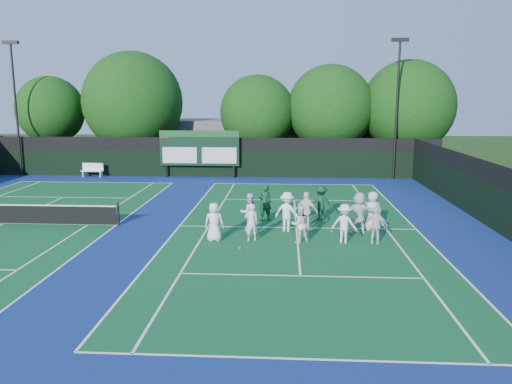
# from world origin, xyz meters

# --- Properties ---
(ground) EXTENTS (120.00, 120.00, 0.00)m
(ground) POSITION_xyz_m (0.00, 0.00, 0.00)
(ground) COLOR #1A370F
(ground) RESTS_ON ground
(court_apron) EXTENTS (34.00, 32.00, 0.01)m
(court_apron) POSITION_xyz_m (-6.00, 1.00, 0.00)
(court_apron) COLOR navy
(court_apron) RESTS_ON ground
(near_court) EXTENTS (11.05, 23.85, 0.01)m
(near_court) POSITION_xyz_m (0.00, 1.00, 0.01)
(near_court) COLOR #115428
(near_court) RESTS_ON ground
(left_court) EXTENTS (11.05, 23.85, 0.01)m
(left_court) POSITION_xyz_m (-14.00, 1.00, 0.01)
(left_court) COLOR #115428
(left_court) RESTS_ON ground
(back_fence) EXTENTS (34.00, 0.08, 3.00)m
(back_fence) POSITION_xyz_m (-6.00, 16.00, 1.36)
(back_fence) COLOR black
(back_fence) RESTS_ON ground
(divider_fence_right) EXTENTS (0.08, 32.00, 3.00)m
(divider_fence_right) POSITION_xyz_m (9.00, 1.00, 1.36)
(divider_fence_right) COLOR black
(divider_fence_right) RESTS_ON ground
(scoreboard) EXTENTS (6.00, 0.21, 3.55)m
(scoreboard) POSITION_xyz_m (-7.01, 15.59, 2.19)
(scoreboard) COLOR black
(scoreboard) RESTS_ON ground
(clubhouse) EXTENTS (18.00, 6.00, 4.00)m
(clubhouse) POSITION_xyz_m (-2.00, 24.00, 2.00)
(clubhouse) COLOR #59595E
(clubhouse) RESTS_ON ground
(light_pole_left) EXTENTS (1.20, 0.30, 10.12)m
(light_pole_left) POSITION_xyz_m (-21.00, 15.70, 6.30)
(light_pole_left) COLOR black
(light_pole_left) RESTS_ON ground
(light_pole_right) EXTENTS (1.20, 0.30, 10.12)m
(light_pole_right) POSITION_xyz_m (7.50, 15.70, 6.30)
(light_pole_right) COLOR black
(light_pole_right) RESTS_ON ground
(tennis_net) EXTENTS (11.30, 0.10, 1.10)m
(tennis_net) POSITION_xyz_m (-14.00, 1.00, 0.49)
(tennis_net) COLOR black
(tennis_net) RESTS_ON ground
(bench) EXTENTS (1.71, 0.59, 1.06)m
(bench) POSITION_xyz_m (-15.23, 15.38, 0.57)
(bench) COLOR white
(bench) RESTS_ON ground
(tree_a) EXTENTS (5.57, 5.57, 7.75)m
(tree_a) POSITION_xyz_m (-19.98, 19.58, 4.81)
(tree_a) COLOR black
(tree_a) RESTS_ON ground
(tree_b) EXTENTS (8.19, 8.19, 9.71)m
(tree_b) POSITION_xyz_m (-12.99, 19.58, 5.40)
(tree_b) COLOR black
(tree_b) RESTS_ON ground
(tree_c) EXTENTS (6.11, 6.11, 7.81)m
(tree_c) POSITION_xyz_m (-2.71, 19.58, 4.60)
(tree_c) COLOR black
(tree_c) RESTS_ON ground
(tree_d) EXTENTS (6.92, 6.92, 8.62)m
(tree_d) POSITION_xyz_m (3.20, 19.58, 4.98)
(tree_d) COLOR black
(tree_d) RESTS_ON ground
(tree_e) EXTENTS (7.39, 7.39, 8.97)m
(tree_e) POSITION_xyz_m (9.36, 19.58, 5.08)
(tree_e) COLOR black
(tree_e) RESTS_ON ground
(tennis_ball_0) EXTENTS (0.07, 0.07, 0.07)m
(tennis_ball_0) POSITION_xyz_m (-2.33, -2.42, 0.03)
(tennis_ball_0) COLOR #C5E31A
(tennis_ball_0) RESTS_ON ground
(tennis_ball_1) EXTENTS (0.07, 0.07, 0.07)m
(tennis_ball_1) POSITION_xyz_m (0.70, 0.64, 0.03)
(tennis_ball_1) COLOR #C5E31A
(tennis_ball_1) RESTS_ON ground
(tennis_ball_2) EXTENTS (0.07, 0.07, 0.07)m
(tennis_ball_2) POSITION_xyz_m (1.56, 0.34, 0.03)
(tennis_ball_2) COLOR #C5E31A
(tennis_ball_2) RESTS_ON ground
(tennis_ball_3) EXTENTS (0.07, 0.07, 0.07)m
(tennis_ball_3) POSITION_xyz_m (-4.32, 1.97, 0.03)
(tennis_ball_3) COLOR #C5E31A
(tennis_ball_3) RESTS_ON ground
(tennis_ball_4) EXTENTS (0.07, 0.07, 0.07)m
(tennis_ball_4) POSITION_xyz_m (1.95, 4.91, 0.03)
(tennis_ball_4) COLOR #C5E31A
(tennis_ball_4) RESTS_ON ground
(tennis_ball_5) EXTENTS (0.07, 0.07, 0.07)m
(tennis_ball_5) POSITION_xyz_m (2.48, 0.44, 0.03)
(tennis_ball_5) COLOR #C5E31A
(tennis_ball_5) RESTS_ON ground
(player_front_0) EXTENTS (0.80, 0.52, 1.64)m
(player_front_0) POSITION_xyz_m (-3.51, -1.34, 0.82)
(player_front_0) COLOR white
(player_front_0) RESTS_ON ground
(player_front_1) EXTENTS (0.68, 0.55, 1.61)m
(player_front_1) POSITION_xyz_m (-1.94, -1.24, 0.81)
(player_front_1) COLOR white
(player_front_1) RESTS_ON ground
(player_front_2) EXTENTS (0.90, 0.79, 1.58)m
(player_front_2) POSITION_xyz_m (0.09, -1.36, 0.79)
(player_front_2) COLOR white
(player_front_2) RESTS_ON ground
(player_front_3) EXTENTS (1.21, 0.93, 1.65)m
(player_front_3) POSITION_xyz_m (1.92, -1.31, 0.82)
(player_front_3) COLOR white
(player_front_3) RESTS_ON ground
(player_front_4) EXTENTS (1.00, 0.68, 1.57)m
(player_front_4) POSITION_xyz_m (3.20, -1.40, 0.79)
(player_front_4) COLOR silver
(player_front_4) RESTS_ON ground
(player_back_0) EXTENTS (1.03, 0.92, 1.75)m
(player_back_0) POSITION_xyz_m (-2.15, 0.31, 0.87)
(player_back_0) COLOR white
(player_back_0) RESTS_ON ground
(player_back_1) EXTENTS (1.33, 1.06, 1.80)m
(player_back_1) POSITION_xyz_m (-0.44, 0.38, 0.90)
(player_back_1) COLOR white
(player_back_1) RESTS_ON ground
(player_back_2) EXTENTS (1.15, 0.80, 1.81)m
(player_back_2) POSITION_xyz_m (0.43, 0.50, 0.90)
(player_back_2) COLOR white
(player_back_2) RESTS_ON ground
(player_back_3) EXTENTS (1.77, 0.70, 1.86)m
(player_back_3) POSITION_xyz_m (2.74, 0.27, 0.93)
(player_back_3) COLOR silver
(player_back_3) RESTS_ON ground
(player_back_4) EXTENTS (0.96, 0.71, 1.80)m
(player_back_4) POSITION_xyz_m (3.41, 0.76, 0.90)
(player_back_4) COLOR silver
(player_back_4) RESTS_ON ground
(coach_left) EXTENTS (0.76, 0.63, 1.81)m
(coach_left) POSITION_xyz_m (-1.52, 2.32, 0.90)
(coach_left) COLOR #103C1F
(coach_left) RESTS_ON ground
(coach_right) EXTENTS (1.14, 0.70, 1.72)m
(coach_right) POSITION_xyz_m (1.22, 2.63, 0.86)
(coach_right) COLOR #0F381F
(coach_right) RESTS_ON ground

